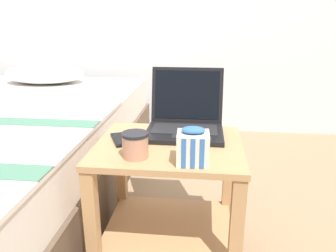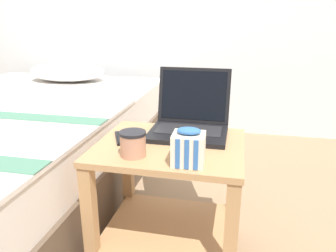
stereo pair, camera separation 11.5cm
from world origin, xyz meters
name	(u,v)px [view 1 (the left image)]	position (x,y,z in m)	size (l,w,h in m)	color
ground_plane	(169,252)	(0.00, 0.00, 0.00)	(8.00, 8.00, 0.00)	#937556
bedside_table	(169,186)	(0.00, 0.00, 0.31)	(0.54, 0.46, 0.49)	tan
laptop	(185,120)	(0.05, 0.15, 0.54)	(0.30, 0.30, 0.24)	black
mug_front_left	(136,143)	(-0.10, -0.13, 0.53)	(0.09, 0.13, 0.09)	tan
snack_bag	(193,147)	(0.09, -0.16, 0.54)	(0.10, 0.10, 0.12)	silver
cell_phone	(123,139)	(-0.18, 0.01, 0.49)	(0.12, 0.16, 0.01)	black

